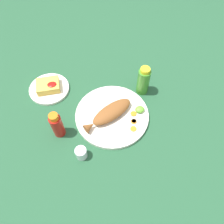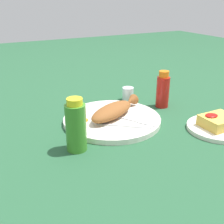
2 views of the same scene
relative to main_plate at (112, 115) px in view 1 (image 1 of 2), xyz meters
The scene contains 15 objects.
ground_plane 0.01m from the main_plate, ahead, with size 4.00×4.00×0.00m, color #235133.
main_plate is the anchor object (origin of this frame).
fried_fish 0.03m from the main_plate, 153.10° to the right, with size 0.25×0.17×0.05m.
fork_near 0.09m from the main_plate, 128.25° to the left, with size 0.11×0.17×0.00m.
fork_far 0.09m from the main_plate, 97.56° to the left, with size 0.16×0.12×0.00m.
carrot_slice_near 0.12m from the main_plate, 50.61° to the right, with size 0.03×0.03×0.00m, color orange.
carrot_slice_mid 0.11m from the main_plate, 31.94° to the right, with size 0.02×0.02×0.00m, color orange.
carrot_slice_far 0.11m from the main_plate, 33.78° to the right, with size 0.03×0.03×0.00m, color orange.
carrot_slice_extra 0.10m from the main_plate, 10.49° to the right, with size 0.03×0.03×0.00m, color orange.
lime_wedge_main 0.13m from the main_plate, ahead, with size 0.04×0.04×0.02m, color #6BB233.
hot_sauce_bottle_red 0.26m from the main_plate, behind, with size 0.05×0.05×0.15m.
hot_sauce_bottle_green 0.23m from the main_plate, 34.13° to the left, with size 0.06×0.06×0.16m.
salt_cup 0.24m from the main_plate, 134.59° to the right, with size 0.05×0.05×0.06m.
side_plate_fries 0.36m from the main_plate, 141.83° to the left, with size 0.20×0.20×0.01m, color white.
fries_pile 0.36m from the main_plate, 141.82° to the left, with size 0.11×0.09×0.04m.
Camera 1 is at (-0.11, -0.53, 0.88)m, focal length 35.00 mm.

